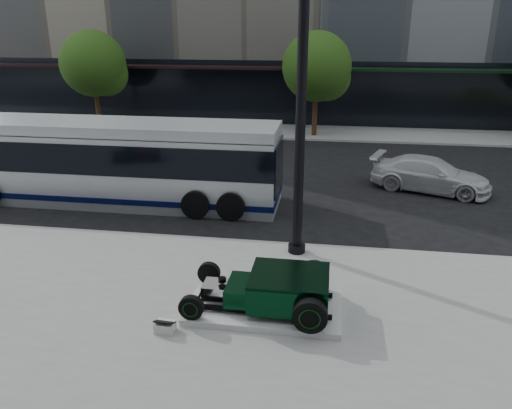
% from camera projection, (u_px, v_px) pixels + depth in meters
% --- Properties ---
extents(ground, '(120.00, 120.00, 0.00)m').
position_uv_depth(ground, '(266.00, 219.00, 16.67)').
color(ground, black).
rests_on(ground, ground).
extents(sidewalk_far, '(70.00, 4.00, 0.12)m').
position_uv_depth(sidewalk_far, '(298.00, 132.00, 29.64)').
color(sidewalk_far, gray).
rests_on(sidewalk_far, ground).
extents(street_trees, '(29.80, 3.80, 5.70)m').
position_uv_depth(street_trees, '(319.00, 69.00, 27.34)').
color(street_trees, black).
rests_on(street_trees, sidewalk_far).
extents(display_plinth, '(3.40, 1.80, 0.15)m').
position_uv_depth(display_plinth, '(264.00, 308.00, 11.15)').
color(display_plinth, silver).
rests_on(display_plinth, sidewalk_near).
extents(hot_rod, '(3.22, 2.00, 0.81)m').
position_uv_depth(hot_rod, '(279.00, 289.00, 10.93)').
color(hot_rod, black).
rests_on(hot_rod, display_plinth).
extents(info_plaque, '(0.42, 0.32, 0.31)m').
position_uv_depth(info_plaque, '(165.00, 326.00, 10.38)').
color(info_plaque, silver).
rests_on(info_plaque, sidewalk_near).
extents(lamppost, '(0.48, 0.48, 8.78)m').
position_uv_depth(lamppost, '(301.00, 107.00, 12.66)').
color(lamppost, black).
rests_on(lamppost, sidewalk_near).
extents(transit_bus, '(12.12, 2.88, 2.92)m').
position_uv_depth(transit_bus, '(113.00, 161.00, 17.95)').
color(transit_bus, silver).
rests_on(transit_bus, ground).
extents(white_sedan, '(4.82, 3.17, 1.30)m').
position_uv_depth(white_sedan, '(430.00, 175.00, 19.30)').
color(white_sedan, silver).
rests_on(white_sedan, ground).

